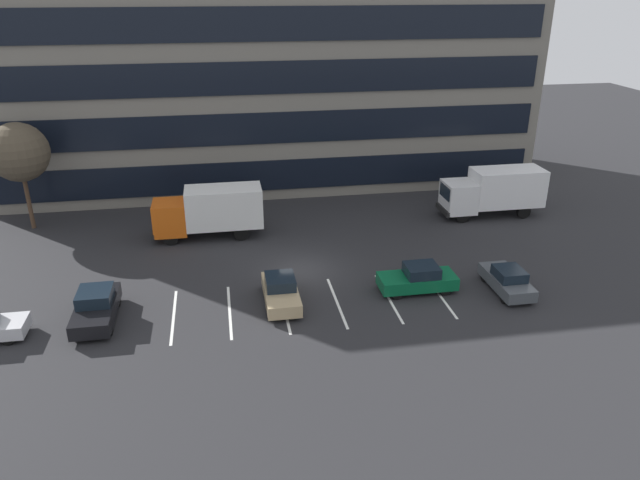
# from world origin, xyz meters

# --- Properties ---
(ground_plane) EXTENTS (120.00, 120.00, 0.00)m
(ground_plane) POSITION_xyz_m (0.00, 0.00, 0.00)
(ground_plane) COLOR #262628
(office_building) EXTENTS (41.73, 11.26, 18.00)m
(office_building) POSITION_xyz_m (0.00, 17.95, 9.00)
(office_building) COLOR slate
(office_building) RESTS_ON ground_plane
(lot_markings) EXTENTS (14.14, 5.40, 0.01)m
(lot_markings) POSITION_xyz_m (-0.00, -4.16, 0.00)
(lot_markings) COLOR silver
(lot_markings) RESTS_ON ground_plane
(box_truck_orange) EXTENTS (7.11, 2.36, 3.30)m
(box_truck_orange) POSITION_xyz_m (-5.00, 5.93, 1.86)
(box_truck_orange) COLOR #D85914
(box_truck_orange) RESTS_ON ground_plane
(box_truck_white) EXTENTS (7.25, 2.40, 3.36)m
(box_truck_white) POSITION_xyz_m (14.88, 6.49, 1.89)
(box_truck_white) COLOR white
(box_truck_white) RESTS_ON ground_plane
(sedan_charcoal) EXTENTS (1.63, 3.89, 1.39)m
(sedan_charcoal) POSITION_xyz_m (10.71, -4.48, 0.66)
(sedan_charcoal) COLOR #474C51
(sedan_charcoal) RESTS_ON ground_plane
(sedan_black) EXTENTS (1.85, 4.42, 1.58)m
(sedan_black) POSITION_xyz_m (-10.69, -3.89, 0.75)
(sedan_black) COLOR black
(sedan_black) RESTS_ON ground_plane
(sedan_tan) EXTENTS (1.72, 4.10, 1.47)m
(sedan_tan) POSITION_xyz_m (-1.51, -3.72, 0.69)
(sedan_tan) COLOR tan
(sedan_tan) RESTS_ON ground_plane
(sedan_forest) EXTENTS (4.18, 1.75, 1.50)m
(sedan_forest) POSITION_xyz_m (5.98, -3.60, 0.71)
(sedan_forest) COLOR #0C5933
(sedan_forest) RESTS_ON ground_plane
(bare_tree) EXTENTS (3.85, 3.85, 7.23)m
(bare_tree) POSITION_xyz_m (-17.00, 9.51, 5.28)
(bare_tree) COLOR #473323
(bare_tree) RESTS_ON ground_plane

